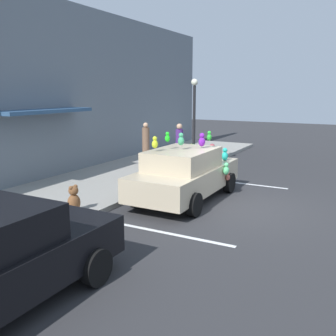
# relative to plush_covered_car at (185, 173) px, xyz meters

# --- Properties ---
(ground_plane) EXTENTS (60.00, 60.00, 0.00)m
(ground_plane) POSITION_rel_plush_covered_car_xyz_m (-0.09, -1.69, -0.81)
(ground_plane) COLOR #2D2D30
(sidewalk) EXTENTS (24.00, 4.00, 0.15)m
(sidewalk) POSITION_rel_plush_covered_car_xyz_m (-0.09, 3.31, -0.73)
(sidewalk) COLOR gray
(sidewalk) RESTS_ON ground
(storefront_building) EXTENTS (24.00, 1.25, 6.40)m
(storefront_building) POSITION_rel_plush_covered_car_xyz_m (-0.10, 5.45, 2.39)
(storefront_building) COLOR slate
(storefront_building) RESTS_ON ground
(parking_stripe_front) EXTENTS (0.12, 3.60, 0.01)m
(parking_stripe_front) POSITION_rel_plush_covered_car_xyz_m (2.74, -0.69, -0.80)
(parking_stripe_front) COLOR silver
(parking_stripe_front) RESTS_ON ground
(parking_stripe_rear) EXTENTS (0.12, 3.60, 0.01)m
(parking_stripe_rear) POSITION_rel_plush_covered_car_xyz_m (-2.69, -0.69, -0.80)
(parking_stripe_rear) COLOR silver
(parking_stripe_rear) RESTS_ON ground
(plush_covered_car) EXTENTS (4.35, 2.09, 2.05)m
(plush_covered_car) POSITION_rel_plush_covered_car_xyz_m (0.00, 0.00, 0.00)
(plush_covered_car) COLOR #C1B091
(plush_covered_car) RESTS_ON ground
(teddy_bear_on_sidewalk) EXTENTS (0.36, 0.30, 0.69)m
(teddy_bear_on_sidewalk) POSITION_rel_plush_covered_car_xyz_m (-2.81, 1.83, -0.34)
(teddy_bear_on_sidewalk) COLOR brown
(teddy_bear_on_sidewalk) RESTS_ON sidewalk
(street_lamp_post) EXTENTS (0.28, 0.28, 3.55)m
(street_lamp_post) POSITION_rel_plush_covered_car_xyz_m (4.55, 1.81, 1.54)
(street_lamp_post) COLOR black
(street_lamp_post) RESTS_ON sidewalk
(pedestrian_near_shopfront) EXTENTS (0.31, 0.31, 1.77)m
(pedestrian_near_shopfront) POSITION_rel_plush_covered_car_xyz_m (3.48, 3.52, 0.17)
(pedestrian_near_shopfront) COLOR brown
(pedestrian_near_shopfront) RESTS_ON sidewalk
(pedestrian_walking_past) EXTENTS (0.32, 0.32, 1.70)m
(pedestrian_walking_past) POSITION_rel_plush_covered_car_xyz_m (4.40, 2.41, 0.15)
(pedestrian_walking_past) COLOR #4C2875
(pedestrian_walking_past) RESTS_ON sidewalk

